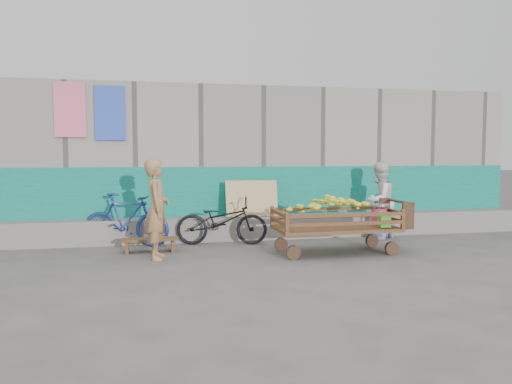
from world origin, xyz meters
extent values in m
plane|color=#52504B|center=(0.00, 0.00, 0.00)|extent=(80.00, 80.00, 0.00)
cube|color=gray|center=(0.00, 4.10, 1.50)|extent=(12.00, 3.00, 3.00)
cube|color=#0D7063|center=(0.00, 2.58, 0.70)|extent=(12.00, 0.03, 1.40)
cube|color=slate|center=(0.00, 2.35, 0.23)|extent=(12.00, 0.50, 0.45)
cube|color=tan|center=(0.30, 2.22, 0.80)|extent=(1.00, 0.19, 0.68)
cube|color=pink|center=(-3.00, 2.56, 2.45)|extent=(0.55, 0.03, 1.00)
cube|color=blue|center=(-2.30, 2.56, 2.40)|extent=(0.55, 0.03, 1.00)
cube|color=#583318|center=(1.40, 0.68, 0.42)|extent=(2.00, 1.00, 0.06)
cylinder|color=#3E2B19|center=(0.56, 0.31, 0.11)|extent=(0.22, 0.07, 0.22)
cube|color=#583318|center=(0.43, 0.21, 0.60)|extent=(0.06, 0.06, 0.31)
cylinder|color=#3E2B19|center=(0.56, 1.04, 0.11)|extent=(0.22, 0.07, 0.22)
cube|color=#583318|center=(0.43, 1.14, 0.60)|extent=(0.06, 0.06, 0.31)
cylinder|color=#3E2B19|center=(2.23, 0.31, 0.11)|extent=(0.22, 0.07, 0.22)
cube|color=#583318|center=(2.36, 0.21, 0.60)|extent=(0.06, 0.06, 0.31)
cylinder|color=#3E2B19|center=(2.23, 1.04, 0.11)|extent=(0.22, 0.07, 0.22)
cube|color=#583318|center=(2.36, 1.14, 0.60)|extent=(0.06, 0.06, 0.31)
cube|color=#583318|center=(1.40, 0.21, 0.56)|extent=(1.93, 0.04, 0.06)
cube|color=#583318|center=(1.40, 0.21, 0.69)|extent=(1.93, 0.04, 0.06)
cube|color=#583318|center=(1.40, 1.14, 0.56)|extent=(1.93, 0.04, 0.06)
cube|color=#583318|center=(1.40, 1.14, 0.69)|extent=(1.93, 0.04, 0.06)
cube|color=#583318|center=(0.43, 0.68, 0.56)|extent=(0.04, 0.93, 0.06)
cube|color=#583318|center=(0.43, 0.68, 0.69)|extent=(0.04, 0.93, 0.06)
cube|color=#583318|center=(2.36, 0.68, 0.56)|extent=(0.04, 0.93, 0.06)
cube|color=#583318|center=(2.36, 0.68, 0.69)|extent=(0.04, 0.93, 0.06)
cylinder|color=#3E2B19|center=(2.56, 0.68, 0.83)|extent=(0.04, 0.89, 0.04)
cube|color=#3E2B19|center=(2.49, 1.09, 0.64)|extent=(0.20, 0.04, 0.44)
cube|color=#3E2B19|center=(2.49, 0.27, 0.64)|extent=(0.20, 0.04, 0.44)
ellipsoid|color=yellow|center=(1.29, 0.68, 0.69)|extent=(1.44, 0.78, 0.49)
cylinder|color=#C63A60|center=(2.18, 0.68, 0.59)|extent=(0.27, 0.27, 0.29)
cylinder|color=silver|center=(2.18, 0.68, 0.74)|extent=(0.03, 0.03, 0.07)
cylinder|color=silver|center=(2.18, 0.68, 0.79)|extent=(0.38, 0.38, 0.02)
cube|color=green|center=(2.12, 0.37, 0.58)|extent=(0.18, 0.13, 0.24)
cube|color=#583318|center=(-1.62, 1.41, 0.22)|extent=(0.94, 0.28, 0.04)
cube|color=#583318|center=(-1.99, 1.41, 0.09)|extent=(0.06, 0.26, 0.19)
cube|color=#583318|center=(-1.24, 1.41, 0.09)|extent=(0.06, 0.26, 0.19)
imported|color=#A1764B|center=(-1.50, 0.82, 0.79)|extent=(0.42, 0.60, 1.57)
imported|color=white|center=(2.75, 1.84, 0.74)|extent=(0.91, 0.86, 1.49)
imported|color=#4252BD|center=(2.75, 1.81, 0.44)|extent=(0.44, 0.28, 0.89)
imported|color=black|center=(-0.33, 1.85, 0.43)|extent=(1.71, 0.86, 0.86)
imported|color=navy|center=(-2.03, 2.05, 0.48)|extent=(1.64, 0.98, 0.95)
camera|label=1|loc=(-1.63, -7.06, 1.63)|focal=35.00mm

